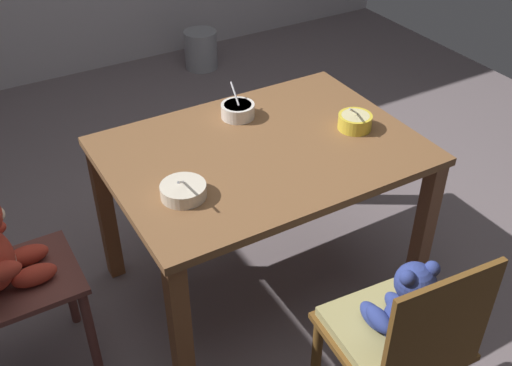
{
  "coord_description": "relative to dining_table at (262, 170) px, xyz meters",
  "views": [
    {
      "loc": [
        -1.02,
        -1.7,
        1.98
      ],
      "look_at": [
        0.0,
        0.05,
        0.51
      ],
      "focal_mm": 42.85,
      "sensor_mm": 36.0,
      "label": 1
    }
  ],
  "objects": [
    {
      "name": "ground_plane",
      "position": [
        0.0,
        0.0,
        -0.63
      ],
      "size": [
        5.2,
        5.2,
        0.04
      ],
      "color": "slate"
    },
    {
      "name": "dining_table",
      "position": [
        0.0,
        0.0,
        0.0
      ],
      "size": [
        1.18,
        0.86,
        0.71
      ],
      "color": "brown",
      "rests_on": "ground_plane"
    },
    {
      "name": "teddy_chair_near_front",
      "position": [
        -0.01,
        -0.85,
        -0.08
      ],
      "size": [
        0.42,
        0.41,
        0.87
      ],
      "rotation": [
        0.0,
        0.0,
        1.49
      ],
      "color": "brown",
      "rests_on": "ground_plane"
    },
    {
      "name": "porridge_bowl_white_far_center",
      "position": [
        0.03,
        0.26,
        0.14
      ],
      "size": [
        0.14,
        0.15,
        0.13
      ],
      "color": "silver",
      "rests_on": "dining_table"
    },
    {
      "name": "porridge_bowl_cream_near_left",
      "position": [
        -0.39,
        -0.13,
        0.13
      ],
      "size": [
        0.16,
        0.16,
        0.13
      ],
      "color": "beige",
      "rests_on": "dining_table"
    },
    {
      "name": "porridge_bowl_yellow_near_right",
      "position": [
        0.39,
        -0.06,
        0.14
      ],
      "size": [
        0.14,
        0.14,
        0.13
      ],
      "color": "yellow",
      "rests_on": "dining_table"
    },
    {
      "name": "metal_pail",
      "position": [
        0.75,
        2.15,
        -0.47
      ],
      "size": [
        0.24,
        0.24,
        0.28
      ],
      "primitive_type": "cylinder",
      "color": "#93969B",
      "rests_on": "ground_plane"
    }
  ]
}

